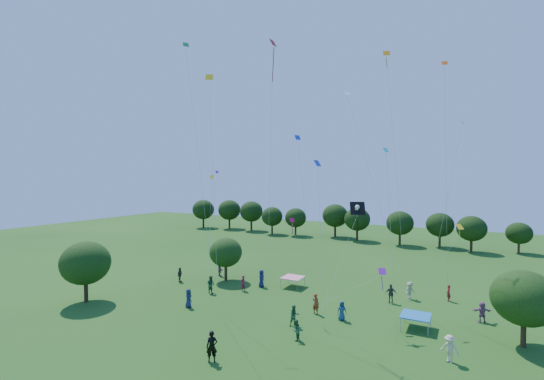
{
  "coord_description": "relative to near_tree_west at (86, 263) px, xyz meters",
  "views": [
    {
      "loc": [
        14.83,
        -13.41,
        12.09
      ],
      "look_at": [
        0.0,
        14.0,
        11.0
      ],
      "focal_mm": 24.0,
      "sensor_mm": 36.0,
      "label": 1
    }
  ],
  "objects": [
    {
      "name": "near_tree_west",
      "position": [
        0.0,
        0.0,
        0.0
      ],
      "size": [
        4.63,
        4.63,
        5.9
      ],
      "color": "#422B19",
      "rests_on": "ground"
    },
    {
      "name": "near_tree_north",
      "position": [
        7.63,
        12.46,
        -0.49
      ],
      "size": [
        3.8,
        3.8,
        5.04
      ],
      "color": "#422B19",
      "rests_on": "ground"
    },
    {
      "name": "near_tree_east",
      "position": [
        36.09,
        8.86,
        -0.28
      ],
      "size": [
        4.33,
        4.33,
        5.48
      ],
      "color": "#422B19",
      "rests_on": "ground"
    },
    {
      "name": "treeline",
      "position": [
        15.9,
        46.78,
        0.29
      ],
      "size": [
        88.01,
        8.77,
        6.77
      ],
      "color": "#422B19",
      "rests_on": "ground"
    },
    {
      "name": "tent_red_stripe",
      "position": [
        15.6,
        13.93,
        -2.77
      ],
      "size": [
        2.2,
        2.2,
        1.1
      ],
      "color": "#F91D4F",
      "rests_on": "ground"
    },
    {
      "name": "tent_blue",
      "position": [
        28.95,
        8.6,
        -2.77
      ],
      "size": [
        2.2,
        2.2,
        1.1
      ],
      "color": "#1C6AB6",
      "rests_on": "ground"
    },
    {
      "name": "man_in_black",
      "position": [
        17.88,
        -3.37,
        -2.8
      ],
      "size": [
        0.89,
        0.81,
        2.01
      ],
      "primitive_type": "imported",
      "rotation": [
        0.0,
        0.0,
        0.55
      ],
      "color": "black",
      "rests_on": "ground"
    },
    {
      "name": "crowd_person_0",
      "position": [
        9.75,
        3.59,
        -2.94
      ],
      "size": [
        0.96,
        0.72,
        1.72
      ],
      "primitive_type": "imported",
      "rotation": [
        0.0,
        0.0,
        2.8
      ],
      "color": "#1A244C",
      "rests_on": "ground"
    },
    {
      "name": "crowd_person_1",
      "position": [
        30.94,
        16.95,
        -3.01
      ],
      "size": [
        0.57,
        0.69,
        1.59
      ],
      "primitive_type": "imported",
      "rotation": [
        0.0,
        0.0,
        5.07
      ],
      "color": "maroon",
      "rests_on": "ground"
    },
    {
      "name": "crowd_person_2",
      "position": [
        21.41,
        2.11,
        -3.03
      ],
      "size": [
        0.53,
        0.82,
        1.55
      ],
      "primitive_type": "imported",
      "rotation": [
        0.0,
        0.0,
        4.88
      ],
      "color": "#275B3A",
      "rests_on": "ground"
    },
    {
      "name": "crowd_person_3",
      "position": [
        31.57,
        4.0,
        -2.91
      ],
      "size": [
        1.27,
        0.82,
        1.79
      ],
      "primitive_type": "imported",
      "rotation": [
        0.0,
        0.0,
        -0.27
      ],
      "color": "beige",
      "rests_on": "ground"
    },
    {
      "name": "crowd_person_4",
      "position": [
        3.33,
        9.4,
        -2.96
      ],
      "size": [
        0.7,
        1.07,
        1.69
      ],
      "primitive_type": "imported",
      "rotation": [
        0.0,
        0.0,
        1.84
      ],
      "color": "#382F2D",
      "rests_on": "ground"
    },
    {
      "name": "crowd_person_5",
      "position": [
        5.83,
        13.69,
        -3.02
      ],
      "size": [
        1.49,
        1.28,
        1.57
      ],
      "primitive_type": "imported",
      "rotation": [
        0.0,
        0.0,
        2.51
      ],
      "color": "#884F6F",
      "rests_on": "ground"
    },
    {
      "name": "crowd_person_6",
      "position": [
        23.23,
        7.4,
        -2.98
      ],
      "size": [
        0.91,
        0.84,
        1.65
      ],
      "primitive_type": "imported",
      "rotation": [
        0.0,
        0.0,
        0.64
      ],
      "color": "navy",
      "rests_on": "ground"
    },
    {
      "name": "crowd_person_7",
      "position": [
        20.75,
        7.73,
        -2.9
      ],
      "size": [
        0.75,
        0.56,
        1.82
      ],
      "primitive_type": "imported",
      "rotation": [
        0.0,
        0.0,
        2.94
      ],
      "color": "maroon",
      "rests_on": "ground"
    },
    {
      "name": "crowd_person_8",
      "position": [
        8.99,
        7.88,
        -2.89
      ],
      "size": [
        0.92,
        0.51,
        1.83
      ],
      "primitive_type": "imported",
      "rotation": [
        0.0,
        0.0,
        3.11
      ],
      "color": "#214D2B",
      "rests_on": "ground"
    },
    {
      "name": "crowd_person_9",
      "position": [
        27.56,
        15.79,
        -2.94
      ],
      "size": [
        1.07,
        1.22,
        1.74
      ],
      "primitive_type": "imported",
      "rotation": [
        0.0,
        0.0,
        0.96
      ],
      "color": "#A49E83",
      "rests_on": "ground"
    },
    {
      "name": "crowd_person_10",
      "position": [
        26.1,
        13.77,
        -2.9
      ],
      "size": [
        1.16,
        0.82,
        1.8
      ],
      "primitive_type": "imported",
      "rotation": [
        0.0,
        0.0,
        3.5
      ],
      "color": "#454137",
      "rests_on": "ground"
    },
    {
      "name": "crowd_person_11",
      "position": [
        33.65,
        12.65,
        -2.96
      ],
      "size": [
        1.68,
        1.13,
        1.7
      ],
      "primitive_type": "imported",
      "rotation": [
        0.0,
        0.0,
        3.53
      ],
      "color": "#915485",
      "rests_on": "ground"
    },
    {
      "name": "crowd_person_12",
      "position": [
        12.56,
        12.26,
        -2.85
      ],
      "size": [
        0.6,
        0.99,
        1.9
      ],
      "primitive_type": "imported",
      "rotation": [
        0.0,
        0.0,
        1.67
      ],
      "color": "navy",
      "rests_on": "ground"
    },
    {
      "name": "crowd_person_13",
      "position": [
        11.53,
        10.11,
        -2.98
      ],
      "size": [
        0.52,
        0.69,
        1.66
      ],
      "primitive_type": "imported",
      "rotation": [
        0.0,
        0.0,
        4.5
      ],
      "color": "maroon",
      "rests_on": "ground"
    },
    {
      "name": "crowd_person_14",
      "position": [
        20.21,
        4.41,
        -2.95
      ],
      "size": [
        0.92,
        0.92,
        1.71
      ],
      "primitive_type": "imported",
      "rotation": [
        0.0,
        0.0,
        0.8
      ],
      "color": "#275C31",
      "rests_on": "ground"
    },
    {
      "name": "pirate_kite",
      "position": [
        24.28,
        8.05,
        5.61
      ],
      "size": [
        2.58,
        4.24,
        8.72
      ],
      "color": "black"
    },
    {
      "name": "red_high_kite",
      "position": [
        16.77,
        6.96,
        16.36
      ],
      "size": [
        1.19,
        3.21,
        23.36
      ],
      "color": "red"
    },
    {
      "name": "small_kite_0",
      "position": [
        19.18,
        6.82,
        3.16
      ],
      "size": [
        2.45,
        0.86,
        7.18
      ],
      "color": "#BD0B3F"
    },
    {
      "name": "small_kite_1",
      "position": [
        25.98,
        13.31,
        14.63
      ],
      "size": [
        2.13,
        1.54,
        22.58
      ],
      "color": "orange"
    },
    {
      "name": "small_kite_2",
      "position": [
        31.58,
        17.92,
        2.82
      ],
      "size": [
        2.93,
        1.37,
        6.18
      ],
      "color": "yellow"
    },
    {
      "name": "small_kite_3",
      "position": [
        31.07,
        14.83,
        8.07
      ],
      "size": [
        2.79,
        0.41,
        15.89
      ],
      "color": "#348919"
    },
    {
      "name": "small_kite_4",
      "position": [
        22.39,
        4.09,
        7.24
      ],
      "size": [
        1.48,
        1.8,
        12.13
      ],
      "color": "#1336C4"
    },
    {
      "name": "small_kite_5",
      "position": [
        2.56,
        16.88,
        5.7
      ],
      "size": [
        3.44,
        6.96,
        11.71
      ],
      "color": "#731997"
    },
    {
      "name": "small_kite_6",
      "position": [
        23.15,
        13.77,
        11.53
      ],
      "size": [
        5.85,
        0.69,
        19.36
      ],
      "color": "white"
    },
    {
      "name": "small_kite_7",
      "position": [
        28.02,
        2.08,
        6.1
      ],
      "size": [
        1.13,
        0.59,
        12.71
      ],
      "color": "#0ED9C2"
    },
    {
      "name": "small_kite_8",
      "position": [
        30.92,
        8.72,
        9.99
      ],
      "size": [
        0.48,
        5.45,
        19.13
      ],
      "color": "#C94D0B"
    },
    {
      "name": "small_kite_9",
      "position": [
        11.86,
        4.42,
        13.28
      ],
      "size": [
        1.52,
        0.76,
        20.18
      ],
      "color": "yellow"
    },
    {
      "name": "small_kite_10",
      "position": [
        3.72,
        14.78,
        6.01
      ],
      "size": [
        1.79,
        3.1,
        11.07
      ],
      "color": "#D1C612"
    },
    {
      "name": "small_kite_11",
      "position": [
        11.86,
        2.21,
        12.61
      ],
      "size": [
        0.88,
        3.08,
        21.99
      ],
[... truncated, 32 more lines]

